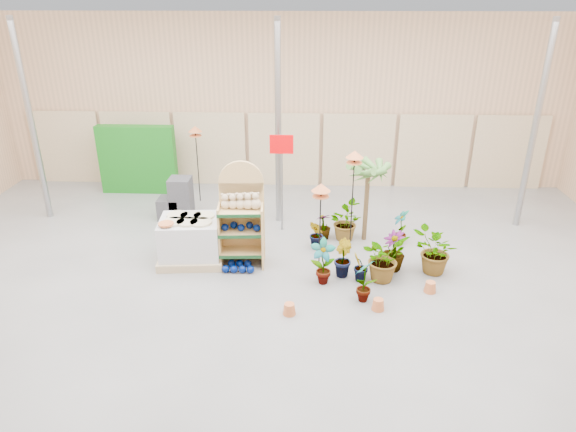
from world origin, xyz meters
name	(u,v)px	position (x,y,z in m)	size (l,w,h in m)	color
room	(269,165)	(0.00, 0.91, 2.21)	(15.20, 12.10, 4.70)	slate
display_shelf	(242,218)	(-0.60, 1.51, 0.94)	(0.89, 0.60, 2.06)	tan
teddy_bears	(242,202)	(-0.56, 1.42, 1.31)	(0.77, 0.21, 0.34)	tan
gazing_balls_shelf	(241,227)	(-0.60, 1.39, 0.81)	(0.76, 0.26, 0.14)	#011356
gazing_balls_floor	(239,267)	(-0.64, 1.12, 0.07)	(0.63, 0.39, 0.15)	#011356
pallet_stack	(191,240)	(-1.63, 1.49, 0.45)	(1.34, 1.15, 0.93)	tan
charcoal_planters	(177,202)	(-2.39, 3.53, 0.42)	(0.80, 0.50, 1.00)	#2B2A2E
trellis_stock	(138,160)	(-3.80, 5.20, 0.90)	(2.00, 0.30, 1.80)	#126213
offer_sign	(282,164)	(0.10, 2.98, 1.57)	(0.50, 0.08, 2.20)	gray
bird_table_front	(321,191)	(0.91, 0.99, 1.73)	(0.34, 0.34, 1.86)	black
bird_table_right	(355,158)	(1.55, 1.93, 2.04)	(0.34, 0.34, 2.19)	black
bird_table_back	(195,132)	(-2.09, 4.63, 1.82)	(0.34, 0.34, 1.95)	black
palm	(368,170)	(1.91, 2.58, 1.59)	(0.70, 0.70, 1.86)	brown
potted_plant_0	(323,262)	(0.97, 0.72, 0.44)	(0.46, 0.31, 0.88)	#4B8036
potted_plant_1	(342,258)	(1.34, 1.03, 0.36)	(0.39, 0.32, 0.72)	#4B8036
potted_plant_2	(384,258)	(2.09, 0.92, 0.45)	(0.82, 0.71, 0.91)	#4B8036
potted_plant_3	(393,251)	(2.33, 1.29, 0.40)	(0.45, 0.45, 0.80)	#4B8036
potted_plant_4	(401,227)	(2.65, 2.42, 0.39)	(0.41, 0.28, 0.78)	#4B8036
potted_plant_5	(317,235)	(0.87, 2.08, 0.33)	(0.36, 0.29, 0.66)	#4B8036
potted_plant_6	(344,221)	(1.46, 2.59, 0.42)	(0.75, 0.65, 0.83)	#4B8036
potted_plant_8	(364,280)	(1.67, 0.18, 0.41)	(0.43, 0.29, 0.82)	#4B8036
potted_plant_9	(360,267)	(1.66, 0.81, 0.30)	(0.33, 0.27, 0.60)	#4B8036
potted_plant_10	(435,252)	(3.09, 1.17, 0.46)	(0.82, 0.71, 0.91)	#4B8036
potted_plant_11	(324,226)	(1.03, 2.59, 0.29)	(0.33, 0.33, 0.58)	#4B8036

